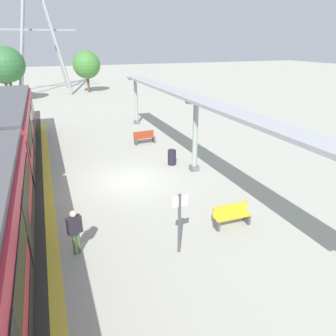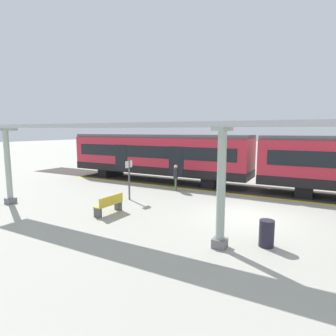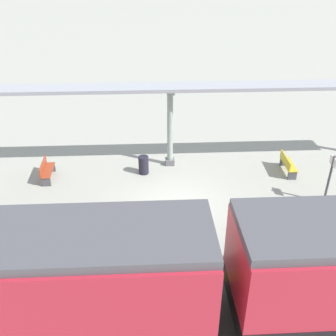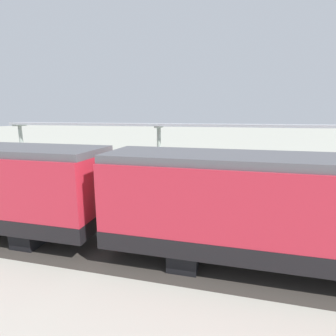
{
  "view_description": "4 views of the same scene",
  "coord_description": "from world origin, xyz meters",
  "views": [
    {
      "loc": [
        -3.49,
        -14.35,
        6.67
      ],
      "look_at": [
        1.0,
        -2.93,
        1.67
      ],
      "focal_mm": 33.16,
      "sensor_mm": 36.0,
      "label": 1
    },
    {
      "loc": [
        12.02,
        2.7,
        3.77
      ],
      "look_at": [
        0.94,
        -3.43,
        2.05
      ],
      "focal_mm": 29.62,
      "sensor_mm": 36.0,
      "label": 2
    },
    {
      "loc": [
        -12.95,
        0.99,
        9.18
      ],
      "look_at": [
        0.35,
        0.3,
        1.68
      ],
      "focal_mm": 40.61,
      "sensor_mm": 36.0,
      "label": 3
    },
    {
      "loc": [
        -13.5,
        -4.89,
        4.61
      ],
      "look_at": [
        -0.31,
        -1.63,
        1.8
      ],
      "focal_mm": 27.52,
      "sensor_mm": 36.0,
      "label": 4
    }
  ],
  "objects": [
    {
      "name": "canopy_beam",
      "position": [
        3.72,
        0.14,
        3.95
      ],
      "size": [
        1.2,
        23.56,
        0.16
      ],
      "primitive_type": "cube",
      "color": "#A8AAB2",
      "rests_on": "canopy_pillar_nearest"
    },
    {
      "name": "tactile_edge_strip",
      "position": [
        -3.96,
        0.0,
        0.0
      ],
      "size": [
        0.42,
        29.13,
        0.01
      ],
      "primitive_type": "cube",
      "color": "yellow",
      "rests_on": "ground"
    },
    {
      "name": "platform_info_sign",
      "position": [
        0.06,
        -6.33,
        1.33
      ],
      "size": [
        0.56,
        0.1,
        2.2
      ],
      "color": "#4C4C51",
      "rests_on": "ground"
    },
    {
      "name": "bench_near_end",
      "position": [
        2.62,
        -5.53,
        0.44
      ],
      "size": [
        1.51,
        0.49,
        0.86
      ],
      "color": "gold",
      "rests_on": "ground"
    },
    {
      "name": "passenger_waiting_near_edge",
      "position": [
        -3.17,
        -5.15,
        1.03
      ],
      "size": [
        0.52,
        0.35,
        1.64
      ],
      "color": "#4E6E3D",
      "rests_on": "ground"
    },
    {
      "name": "train_near_carriage",
      "position": [
        -5.77,
        -8.12,
        1.83
      ],
      "size": [
        2.65,
        14.04,
        3.48
      ],
      "color": "#BC2435",
      "rests_on": "ground"
    },
    {
      "name": "canopy_pillar_nearest",
      "position": [
        3.72,
        -11.24,
        1.96
      ],
      "size": [
        1.1,
        0.44,
        3.87
      ],
      "color": "slate",
      "rests_on": "ground"
    },
    {
      "name": "trash_bin",
      "position": [
        2.91,
        1.33,
        0.44
      ],
      "size": [
        0.48,
        0.48,
        0.89
      ],
      "primitive_type": "cylinder",
      "color": "#22202E",
      "rests_on": "ground"
    },
    {
      "name": "ground_plane",
      "position": [
        0.0,
        0.0,
        0.0
      ],
      "size": [
        176.0,
        176.0,
        0.0
      ],
      "primitive_type": "plane",
      "color": "#A9AA9C"
    },
    {
      "name": "trackbed",
      "position": [
        -5.77,
        0.0,
        0.0
      ],
      "size": [
        3.2,
        41.13,
        0.01
      ],
      "primitive_type": "cube",
      "color": "#38332D",
      "rests_on": "ground"
    },
    {
      "name": "canopy_pillar_second",
      "position": [
        3.72,
        0.02,
        1.96
      ],
      "size": [
        1.1,
        0.44,
        3.87
      ],
      "color": "slate",
      "rests_on": "ground"
    }
  ]
}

